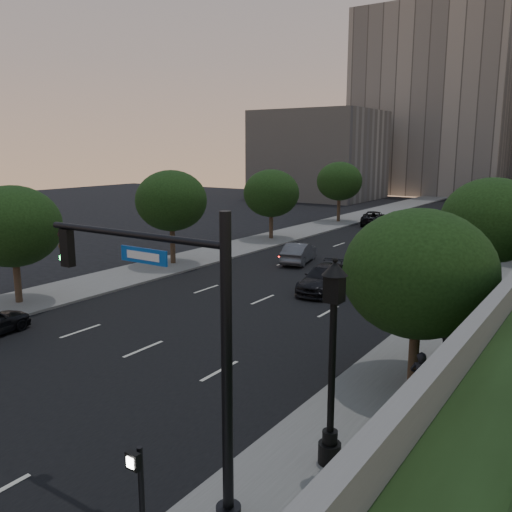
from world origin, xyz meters
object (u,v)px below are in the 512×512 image
Objects in this scene: traffic_signal_mast at (187,359)px; sedan_mid_left at (299,253)px; pedestrian_c at (448,334)px; sedan_near_right at (325,279)px; pedestrian_a at (420,378)px; street_lamp at (332,373)px; sedan_far_left at (374,218)px; sedan_far_right at (438,244)px; pedestrian_b at (457,335)px.

sedan_mid_left is at bearing 114.47° from traffic_signal_mast.
pedestrian_c is at bearing 78.60° from traffic_signal_mast.
sedan_near_right is 14.54m from pedestrian_a.
pedestrian_a is (2.82, 7.82, -2.64)m from traffic_signal_mast.
street_lamp reaches higher than sedan_far_left.
street_lamp is at bearing -70.23° from sedan_near_right.
sedan_far_right is 22.87m from pedestrian_b.
pedestrian_b is (2.66, 13.01, -2.75)m from traffic_signal_mast.
sedan_far_right is 27.90m from pedestrian_a.
sedan_mid_left is (-13.39, 21.94, -1.89)m from street_lamp.
traffic_signal_mast is at bearing 65.61° from pedestrian_b.
sedan_far_left is at bearing -53.44° from pedestrian_c.
pedestrian_c reaches higher than pedestrian_a.
pedestrian_a reaches higher than pedestrian_b.
pedestrian_c is at bearing -61.57° from sedan_far_right.
pedestrian_a is at bearing 94.90° from sedan_far_left.
traffic_signal_mast is 49.17m from sedan_far_left.
street_lamp is at bearing 91.61° from sedan_far_left.
pedestrian_c is (8.79, -6.77, 0.34)m from sedan_near_right.
street_lamp is at bearing -67.20° from sedan_far_right.
traffic_signal_mast reaches higher than street_lamp.
sedan_mid_left is 1.10× the size of sedan_far_right.
pedestrian_a is (17.36, -39.05, 0.28)m from sedan_far_left.
street_lamp is at bearing 67.26° from pedestrian_a.
sedan_mid_left is 21.89m from sedan_far_left.
pedestrian_c is at bearing -97.53° from pedestrian_a.
traffic_signal_mast is 3.72× the size of pedestrian_c.
sedan_far_left is 1.04× the size of sedan_near_right.
street_lamp reaches higher than pedestrian_c.
pedestrian_b reaches higher than sedan_near_right.
pedestrian_b is at bearing -94.27° from pedestrian_c.
sedan_far_left is 3.06× the size of pedestrian_a.
sedan_mid_left is 2.40× the size of pedestrian_c.
street_lamp is (1.93, 3.26, -1.04)m from traffic_signal_mast.
street_lamp is 4.92m from pedestrian_a.
traffic_signal_mast is at bearing -79.40° from sedan_near_right.
sedan_far_left is (-14.54, 46.88, -2.92)m from traffic_signal_mast.
pedestrian_c is at bearing 97.21° from sedan_far_left.
pedestrian_a is at bearing -58.76° from sedan_near_right.
traffic_signal_mast reaches higher than pedestrian_c.
traffic_signal_mast is 1.36× the size of sedan_near_right.
sedan_near_right is at bearing 87.49° from sedan_far_left.
sedan_far_right is at bearing -63.11° from pedestrian_c.
sedan_far_left is (-16.47, 43.61, -1.89)m from street_lamp.
sedan_far_left is at bearing 142.44° from sedan_far_right.
pedestrian_b is at bearing 125.19° from sedan_mid_left.
sedan_far_right is 2.67× the size of pedestrian_b.
traffic_signal_mast reaches higher than pedestrian_a.
sedan_near_right is (-6.30, 19.14, -2.92)m from traffic_signal_mast.
sedan_near_right reaches higher than sedan_mid_left.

